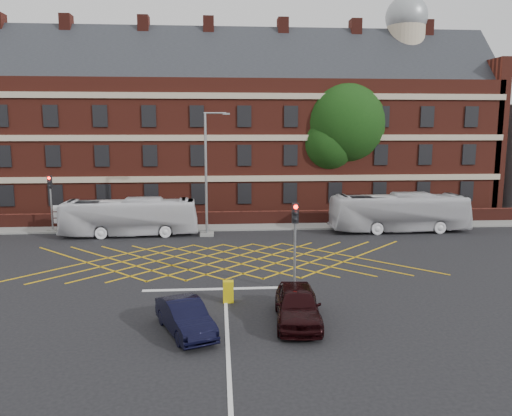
{
  "coord_description": "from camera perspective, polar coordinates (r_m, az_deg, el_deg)",
  "views": [
    {
      "loc": [
        -0.27,
        -26.99,
        7.73
      ],
      "look_at": [
        1.9,
        1.5,
        3.2
      ],
      "focal_mm": 35.0,
      "sensor_mm": 36.0,
      "label": 1
    }
  ],
  "objects": [
    {
      "name": "deciduous_tree",
      "position": [
        46.41,
        9.74,
        8.86
      ],
      "size": [
        8.03,
        7.91,
        12.23
      ],
      "color": "black",
      "rests_on": "ground"
    },
    {
      "name": "boundary_wall",
      "position": [
        40.63,
        -3.91,
        -1.19
      ],
      "size": [
        56.0,
        0.5,
        1.1
      ],
      "primitive_type": "cube",
      "color": "#491913",
      "rests_on": "ground"
    },
    {
      "name": "car_maroon",
      "position": [
        20.45,
        4.77,
        -10.98
      ],
      "size": [
        2.15,
        4.53,
        1.5
      ],
      "primitive_type": "imported",
      "rotation": [
        0.0,
        0.0,
        -0.09
      ],
      "color": "black",
      "rests_on": "ground"
    },
    {
      "name": "centre_line",
      "position": [
        18.66,
        -3.25,
        -15.44
      ],
      "size": [
        0.15,
        14.0,
        0.02
      ],
      "primitive_type": "cube",
      "color": "silver",
      "rests_on": "ground"
    },
    {
      "name": "victorian_building",
      "position": [
        48.99,
        -3.8,
        9.11
      ],
      "size": [
        51.0,
        12.17,
        20.4
      ],
      "color": "#5C2117",
      "rests_on": "ground"
    },
    {
      "name": "car_navy",
      "position": [
        19.67,
        -8.1,
        -12.23
      ],
      "size": [
        2.69,
        4.07,
        1.27
      ],
      "primitive_type": "imported",
      "rotation": [
        0.0,
        0.0,
        0.38
      ],
      "color": "black",
      "rests_on": "ground"
    },
    {
      "name": "traffic_light_near",
      "position": [
        24.04,
        4.45,
        -5.38
      ],
      "size": [
        0.7,
        0.7,
        4.27
      ],
      "color": "slate",
      "rests_on": "ground"
    },
    {
      "name": "utility_cabinet",
      "position": [
        22.8,
        -3.19,
        -9.52
      ],
      "size": [
        0.47,
        0.37,
        0.98
      ],
      "primitive_type": "cube",
      "color": "gold",
      "rests_on": "ground"
    },
    {
      "name": "street_lamp",
      "position": [
        36.36,
        -5.6,
        1.59
      ],
      "size": [
        2.25,
        1.0,
        8.91
      ],
      "color": "slate",
      "rests_on": "ground"
    },
    {
      "name": "stop_line",
      "position": [
        24.72,
        -3.56,
        -9.2
      ],
      "size": [
        8.0,
        0.3,
        0.02
      ],
      "primitive_type": "cube",
      "color": "silver",
      "rests_on": "ground"
    },
    {
      "name": "far_pavement",
      "position": [
        39.74,
        -3.89,
        -2.14
      ],
      "size": [
        60.0,
        3.0,
        0.12
      ],
      "primitive_type": "cube",
      "color": "slate",
      "rests_on": "ground"
    },
    {
      "name": "box_junction_hatching",
      "position": [
        30.0,
        -3.71,
        -5.92
      ],
      "size": [
        8.22,
        8.22,
        0.02
      ],
      "primitive_type": "cube",
      "rotation": [
        0.0,
        0.0,
        0.79
      ],
      "color": "#CC990C",
      "rests_on": "ground"
    },
    {
      "name": "bus_left",
      "position": [
        37.56,
        -14.22,
        -1.01
      ],
      "size": [
        9.93,
        2.65,
        2.75
      ],
      "primitive_type": "imported",
      "rotation": [
        0.0,
        0.0,
        1.61
      ],
      "color": "silver",
      "rests_on": "ground"
    },
    {
      "name": "traffic_light_far",
      "position": [
        40.65,
        -22.33,
        -0.11
      ],
      "size": [
        0.7,
        0.7,
        4.27
      ],
      "color": "slate",
      "rests_on": "ground"
    },
    {
      "name": "ground",
      "position": [
        28.07,
        -3.66,
        -6.99
      ],
      "size": [
        120.0,
        120.0,
        0.0
      ],
      "primitive_type": "plane",
      "color": "black",
      "rests_on": "ground"
    },
    {
      "name": "direction_signs",
      "position": [
        39.95,
        -21.38,
        -0.76
      ],
      "size": [
        1.1,
        0.16,
        2.2
      ],
      "color": "gray",
      "rests_on": "ground"
    },
    {
      "name": "bus_right",
      "position": [
        39.39,
        16.04,
        -0.5
      ],
      "size": [
        10.51,
        2.51,
        2.92
      ],
      "primitive_type": "imported",
      "rotation": [
        0.0,
        0.0,
        1.58
      ],
      "color": "silver",
      "rests_on": "ground"
    }
  ]
}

